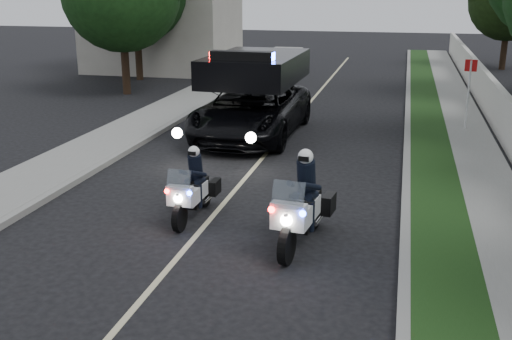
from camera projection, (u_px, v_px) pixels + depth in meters
The scene contains 17 objects.
ground at pixel (142, 299), 9.83m from camera, with size 120.00×120.00×0.00m, color black.
curb_right at pixel (407, 152), 18.19m from camera, with size 0.20×60.00×0.15m, color gray.
grass_verge at pixel (431, 153), 18.03m from camera, with size 1.20×60.00×0.16m, color #193814.
sidewalk_right at pixel (477, 156), 17.73m from camera, with size 1.40×60.00×0.16m, color gray.
curb_left at pixel (151, 137), 20.03m from camera, with size 0.20×60.00×0.15m, color gray.
sidewalk_left at pixel (120, 135), 20.28m from camera, with size 2.00×60.00×0.16m, color gray.
building_far at pixel (162, 9), 35.25m from camera, with size 8.00×6.00×7.00m, color #A8A396.
lane_marking at pixel (273, 146), 19.13m from camera, with size 0.12×50.00×0.01m, color #BFB78C.
police_moto_left at pixel (194, 217), 13.27m from camera, with size 0.65×1.86×1.58m, color white, non-canonical shape.
police_moto_right at pixel (301, 244), 11.92m from camera, with size 0.78×2.22×1.89m, color silver, non-canonical shape.
police_suv at pixel (253, 136), 20.43m from camera, with size 2.99×6.45×3.14m, color black.
bicycle at pixel (257, 104), 25.82m from camera, with size 0.61×1.75×0.92m, color black.
cyclist at pixel (257, 104), 25.82m from camera, with size 0.60×0.40×1.65m, color black.
sign_post at pixel (464, 133), 20.88m from camera, with size 0.40×0.40×2.57m, color red, non-canonical shape.
tree_right_e at pixel (502, 69), 36.49m from camera, with size 4.63×4.63×7.71m, color black, non-canonical shape.
tree_left_near at pixel (127, 94), 28.32m from camera, with size 5.29×5.29×8.82m, color #173F15, non-canonical shape.
tree_left_far at pixel (140, 80), 32.57m from camera, with size 5.27×5.27×8.78m, color black, non-canonical shape.
Camera 1 is at (3.86, -8.12, 4.85)m, focal length 42.82 mm.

